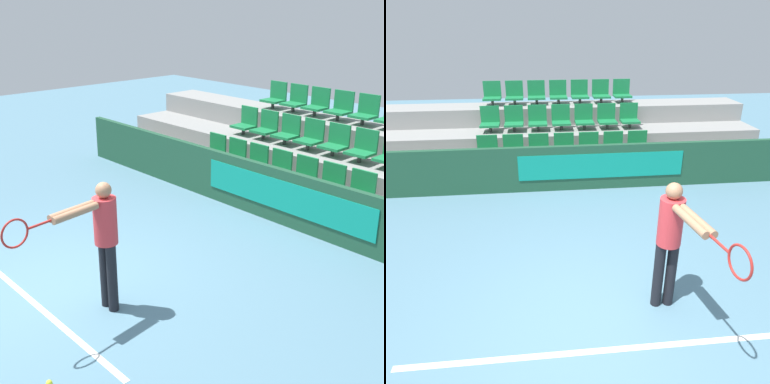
{
  "view_description": "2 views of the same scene",
  "coord_description": "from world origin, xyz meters",
  "views": [
    {
      "loc": [
        5.97,
        -2.87,
        3.73
      ],
      "look_at": [
        0.42,
        2.19,
        0.98
      ],
      "focal_mm": 50.0,
      "sensor_mm": 36.0,
      "label": 1
    },
    {
      "loc": [
        -0.58,
        -3.33,
        3.31
      ],
      "look_at": [
        0.01,
        1.99,
        0.88
      ],
      "focal_mm": 35.0,
      "sensor_mm": 36.0,
      "label": 2
    }
  ],
  "objects": [
    {
      "name": "stadium_chair_9",
      "position": [
        -0.57,
        5.73,
        1.16
      ],
      "size": [
        0.45,
        0.41,
        0.59
      ],
      "color": "#333333",
      "rests_on": "bleacher_tier_middle"
    },
    {
      "name": "stadium_chair_17",
      "position": [
        0.0,
        6.69,
        1.6
      ],
      "size": [
        0.45,
        0.41,
        0.59
      ],
      "color": "#333333",
      "rests_on": "bleacher_tier_back"
    },
    {
      "name": "stadium_chair_8",
      "position": [
        -1.14,
        5.73,
        1.16
      ],
      "size": [
        0.45,
        0.41,
        0.59
      ],
      "color": "#333333",
      "rests_on": "bleacher_tier_middle"
    },
    {
      "name": "stadium_chair_10",
      "position": [
        0.0,
        5.73,
        1.16
      ],
      "size": [
        0.45,
        0.41,
        0.59
      ],
      "color": "#333333",
      "rests_on": "bleacher_tier_middle"
    },
    {
      "name": "stadium_chair_18",
      "position": [
        0.57,
        6.69,
        1.6
      ],
      "size": [
        0.45,
        0.41,
        0.59
      ],
      "color": "#333333",
      "rests_on": "bleacher_tier_back"
    },
    {
      "name": "bleacher_tier_middle",
      "position": [
        0.0,
        5.6,
        0.45
      ],
      "size": [
        9.72,
        0.96,
        0.89
      ],
      "color": "gray",
      "rests_on": "ground"
    },
    {
      "name": "tennis_ball",
      "position": [
        1.72,
        -0.96,
        0.03
      ],
      "size": [
        0.07,
        0.07,
        0.07
      ],
      "color": "#CCDB33",
      "rests_on": "ground"
    },
    {
      "name": "court_baseline",
      "position": [
        0.0,
        -0.34,
        0.0
      ],
      "size": [
        4.42,
        0.08,
        0.01
      ],
      "color": "white",
      "rests_on": "ground"
    },
    {
      "name": "stadium_chair_1",
      "position": [
        -1.14,
        4.76,
        0.71
      ],
      "size": [
        0.45,
        0.41,
        0.59
      ],
      "color": "#333333",
      "rests_on": "bleacher_tier_front"
    },
    {
      "name": "ground_plane",
      "position": [
        0.0,
        0.0,
        0.0
      ],
      "size": [
        30.0,
        30.0,
        0.0
      ],
      "primitive_type": "plane",
      "color": "slate"
    },
    {
      "name": "stadium_chair_5",
      "position": [
        1.14,
        4.76,
        0.71
      ],
      "size": [
        0.45,
        0.41,
        0.59
      ],
      "color": "#333333",
      "rests_on": "bleacher_tier_front"
    },
    {
      "name": "tennis_player",
      "position": [
        0.92,
        0.26,
        1.03
      ],
      "size": [
        0.35,
        1.5,
        1.69
      ],
      "rotation": [
        0.0,
        0.0,
        0.14
      ],
      "color": "black",
      "rests_on": "ground"
    },
    {
      "name": "stadium_chair_12",
      "position": [
        1.14,
        5.73,
        1.16
      ],
      "size": [
        0.45,
        0.41,
        0.59
      ],
      "color": "#333333",
      "rests_on": "bleacher_tier_middle"
    },
    {
      "name": "stadium_chair_16",
      "position": [
        -0.57,
        6.69,
        1.6
      ],
      "size": [
        0.45,
        0.41,
        0.59
      ],
      "color": "#333333",
      "rests_on": "bleacher_tier_back"
    },
    {
      "name": "stadium_chair_6",
      "position": [
        1.71,
        4.76,
        0.71
      ],
      "size": [
        0.45,
        0.41,
        0.59
      ],
      "color": "#333333",
      "rests_on": "bleacher_tier_front"
    },
    {
      "name": "stadium_chair_0",
      "position": [
        -1.71,
        4.76,
        0.71
      ],
      "size": [
        0.45,
        0.41,
        0.59
      ],
      "color": "#333333",
      "rests_on": "bleacher_tier_front"
    },
    {
      "name": "bleacher_tier_front",
      "position": [
        0.0,
        4.64,
        0.22
      ],
      "size": [
        9.72,
        0.96,
        0.45
      ],
      "color": "gray",
      "rests_on": "ground"
    },
    {
      "name": "stadium_chair_3",
      "position": [
        0.0,
        4.76,
        0.71
      ],
      "size": [
        0.45,
        0.41,
        0.59
      ],
      "color": "#333333",
      "rests_on": "bleacher_tier_front"
    },
    {
      "name": "stadium_chair_15",
      "position": [
        -1.14,
        6.69,
        1.6
      ],
      "size": [
        0.45,
        0.41,
        0.59
      ],
      "color": "#333333",
      "rests_on": "bleacher_tier_back"
    },
    {
      "name": "stadium_chair_7",
      "position": [
        -1.71,
        5.73,
        1.16
      ],
      "size": [
        0.45,
        0.41,
        0.59
      ],
      "color": "#333333",
      "rests_on": "bleacher_tier_middle"
    },
    {
      "name": "barrier_wall",
      "position": [
        0.02,
        4.07,
        0.49
      ],
      "size": [
        10.12,
        0.14,
        0.98
      ],
      "color": "#1E4C33",
      "rests_on": "ground"
    },
    {
      "name": "stadium_chair_14",
      "position": [
        -1.71,
        6.69,
        1.6
      ],
      "size": [
        0.45,
        0.41,
        0.59
      ],
      "color": "#333333",
      "rests_on": "bleacher_tier_back"
    },
    {
      "name": "bleacher_tier_back",
      "position": [
        0.0,
        6.56,
        0.67
      ],
      "size": [
        9.72,
        0.96,
        1.34
      ],
      "color": "gray",
      "rests_on": "ground"
    },
    {
      "name": "stadium_chair_2",
      "position": [
        -0.57,
        4.76,
        0.71
      ],
      "size": [
        0.45,
        0.41,
        0.59
      ],
      "color": "#333333",
      "rests_on": "bleacher_tier_front"
    },
    {
      "name": "stadium_chair_4",
      "position": [
        0.57,
        4.76,
        0.71
      ],
      "size": [
        0.45,
        0.41,
        0.59
      ],
      "color": "#333333",
      "rests_on": "bleacher_tier_front"
    },
    {
      "name": "stadium_chair_11",
      "position": [
        0.57,
        5.73,
        1.16
      ],
      "size": [
        0.45,
        0.41,
        0.59
      ],
      "color": "#333333",
      "rests_on": "bleacher_tier_middle"
    }
  ]
}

